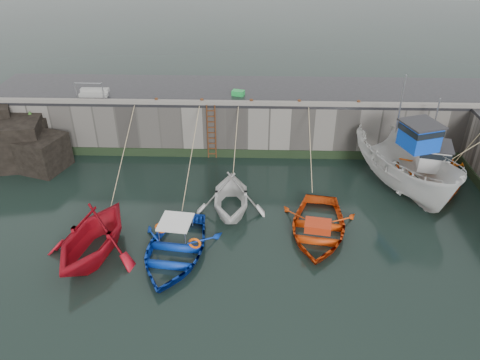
{
  "coord_description": "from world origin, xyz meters",
  "views": [
    {
      "loc": [
        0.34,
        -13.75,
        12.77
      ],
      "look_at": [
        -0.27,
        5.45,
        1.2
      ],
      "focal_mm": 35.0,
      "sensor_mm": 36.0,
      "label": 1
    }
  ],
  "objects_px": {
    "ladder": "(212,132)",
    "boat_near_white": "(96,254)",
    "fish_crate": "(238,93)",
    "bollard_b": "(202,101)",
    "boat_near_blue": "(175,255)",
    "boat_near_blacktrim": "(231,210)",
    "bollard_e": "(358,103)",
    "bollard_c": "(251,102)",
    "boat_far_orange": "(427,172)",
    "boat_near_navy": "(317,232)",
    "bollard_a": "(156,101)",
    "bollard_d": "(299,102)",
    "boat_far_white": "(405,167)"
  },
  "relations": [
    {
      "from": "bollard_c",
      "to": "bollard_e",
      "type": "distance_m",
      "value": 5.8
    },
    {
      "from": "fish_crate",
      "to": "bollard_e",
      "type": "xyz_separation_m",
      "value": [
        6.56,
        -1.32,
        -0.0
      ]
    },
    {
      "from": "fish_crate",
      "to": "bollard_b",
      "type": "relative_size",
      "value": 2.39
    },
    {
      "from": "fish_crate",
      "to": "bollard_c",
      "type": "height_order",
      "value": "fish_crate"
    },
    {
      "from": "boat_near_navy",
      "to": "boat_far_white",
      "type": "height_order",
      "value": "boat_far_white"
    },
    {
      "from": "ladder",
      "to": "boat_far_white",
      "type": "bearing_deg",
      "value": -16.52
    },
    {
      "from": "boat_far_orange",
      "to": "bollard_b",
      "type": "bearing_deg",
      "value": -178.51
    },
    {
      "from": "ladder",
      "to": "boat_near_white",
      "type": "height_order",
      "value": "ladder"
    },
    {
      "from": "boat_near_blacktrim",
      "to": "bollard_d",
      "type": "bearing_deg",
      "value": 55.94
    },
    {
      "from": "ladder",
      "to": "bollard_a",
      "type": "bearing_deg",
      "value": 173.62
    },
    {
      "from": "boat_near_navy",
      "to": "fish_crate",
      "type": "distance_m",
      "value": 9.92
    },
    {
      "from": "boat_near_white",
      "to": "boat_near_blue",
      "type": "xyz_separation_m",
      "value": [
        3.32,
        0.05,
        0.0
      ]
    },
    {
      "from": "ladder",
      "to": "bollard_e",
      "type": "relative_size",
      "value": 11.43
    },
    {
      "from": "ladder",
      "to": "bollard_b",
      "type": "relative_size",
      "value": 11.43
    },
    {
      "from": "boat_near_white",
      "to": "bollard_d",
      "type": "distance_m",
      "value": 13.16
    },
    {
      "from": "boat_near_navy",
      "to": "ladder",
      "type": "bearing_deg",
      "value": 136.7
    },
    {
      "from": "boat_near_blacktrim",
      "to": "bollard_c",
      "type": "height_order",
      "value": "bollard_c"
    },
    {
      "from": "boat_far_white",
      "to": "boat_far_orange",
      "type": "distance_m",
      "value": 1.86
    },
    {
      "from": "boat_near_white",
      "to": "bollard_a",
      "type": "bearing_deg",
      "value": 94.15
    },
    {
      "from": "bollard_b",
      "to": "bollard_e",
      "type": "bearing_deg",
      "value": 0.0
    },
    {
      "from": "bollard_a",
      "to": "bollard_c",
      "type": "xyz_separation_m",
      "value": [
        5.2,
        0.0,
        0.0
      ]
    },
    {
      "from": "boat_far_white",
      "to": "boat_far_orange",
      "type": "bearing_deg",
      "value": 8.0
    },
    {
      "from": "boat_near_blue",
      "to": "boat_near_blacktrim",
      "type": "distance_m",
      "value": 4.02
    },
    {
      "from": "bollard_c",
      "to": "bollard_b",
      "type": "bearing_deg",
      "value": 180.0
    },
    {
      "from": "boat_near_blue",
      "to": "boat_near_blacktrim",
      "type": "height_order",
      "value": "boat_near_blacktrim"
    },
    {
      "from": "ladder",
      "to": "bollard_d",
      "type": "bearing_deg",
      "value": 4.0
    },
    {
      "from": "bollard_a",
      "to": "bollard_e",
      "type": "height_order",
      "value": "same"
    },
    {
      "from": "boat_near_white",
      "to": "bollard_b",
      "type": "xyz_separation_m",
      "value": [
        3.7,
        9.01,
        3.3
      ]
    },
    {
      "from": "ladder",
      "to": "boat_near_navy",
      "type": "relative_size",
      "value": 0.63
    },
    {
      "from": "fish_crate",
      "to": "bollard_e",
      "type": "bearing_deg",
      "value": 5.5
    },
    {
      "from": "boat_near_white",
      "to": "boat_near_blue",
      "type": "distance_m",
      "value": 3.32
    },
    {
      "from": "bollard_c",
      "to": "bollard_d",
      "type": "distance_m",
      "value": 2.6
    },
    {
      "from": "boat_near_navy",
      "to": "bollard_e",
      "type": "distance_m",
      "value": 8.4
    },
    {
      "from": "boat_near_navy",
      "to": "bollard_c",
      "type": "height_order",
      "value": "bollard_c"
    },
    {
      "from": "boat_near_blacktrim",
      "to": "boat_far_white",
      "type": "xyz_separation_m",
      "value": [
        8.66,
        2.3,
        1.23
      ]
    },
    {
      "from": "bollard_a",
      "to": "fish_crate",
      "type": "bearing_deg",
      "value": 16.52
    },
    {
      "from": "boat_near_navy",
      "to": "bollard_e",
      "type": "height_order",
      "value": "bollard_e"
    },
    {
      "from": "bollard_d",
      "to": "bollard_e",
      "type": "xyz_separation_m",
      "value": [
        3.2,
        0.0,
        0.0
      ]
    },
    {
      "from": "bollard_c",
      "to": "bollard_d",
      "type": "xyz_separation_m",
      "value": [
        2.6,
        0.0,
        0.0
      ]
    },
    {
      "from": "ladder",
      "to": "boat_near_navy",
      "type": "distance_m",
      "value": 8.81
    },
    {
      "from": "ladder",
      "to": "fish_crate",
      "type": "bearing_deg",
      "value": 48.96
    },
    {
      "from": "boat_far_white",
      "to": "fish_crate",
      "type": "distance_m",
      "value": 9.93
    },
    {
      "from": "boat_near_blacktrim",
      "to": "boat_near_navy",
      "type": "xyz_separation_m",
      "value": [
        3.94,
        -1.62,
        0.0
      ]
    },
    {
      "from": "boat_near_navy",
      "to": "bollard_c",
      "type": "distance_m",
      "value": 8.51
    },
    {
      "from": "boat_near_blue",
      "to": "bollard_c",
      "type": "bearing_deg",
      "value": 77.89
    },
    {
      "from": "boat_near_blacktrim",
      "to": "fish_crate",
      "type": "distance_m",
      "value": 7.66
    },
    {
      "from": "boat_near_white",
      "to": "boat_far_orange",
      "type": "bearing_deg",
      "value": 34.2
    },
    {
      "from": "boat_near_blue",
      "to": "bollard_b",
      "type": "xyz_separation_m",
      "value": [
        0.38,
        8.96,
        3.3
      ]
    },
    {
      "from": "boat_far_white",
      "to": "bollard_b",
      "type": "xyz_separation_m",
      "value": [
        -10.48,
        3.3,
        2.07
      ]
    },
    {
      "from": "boat_far_white",
      "to": "boat_far_orange",
      "type": "relative_size",
      "value": 1.01
    }
  ]
}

